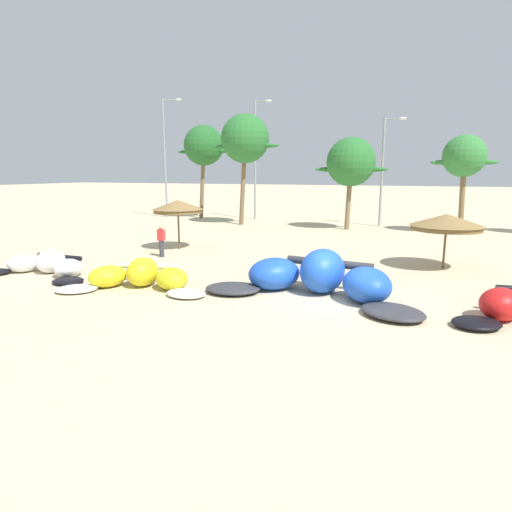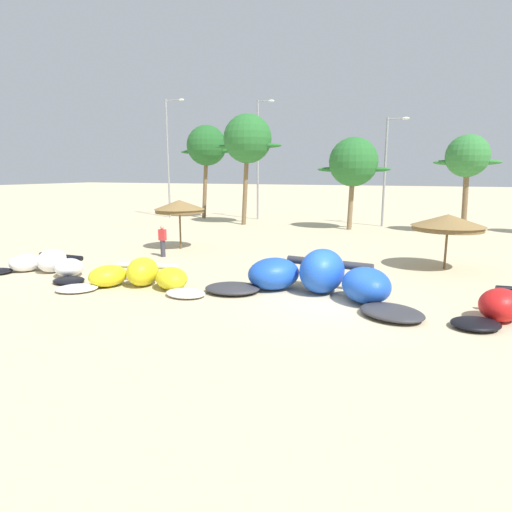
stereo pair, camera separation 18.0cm
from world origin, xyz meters
name	(u,v)px [view 2 (the right image)]	position (x,y,z in m)	size (l,w,h in m)	color
ground_plane	(330,304)	(0.00, 0.00, 0.00)	(260.00, 260.00, 0.00)	beige
kite_far_left	(47,265)	(-12.14, -0.22, 0.39)	(5.70, 2.58, 1.01)	black
kite_left	(140,277)	(-7.08, -0.62, 0.42)	(5.74, 3.37, 1.09)	white
kite_left_of_center	(318,279)	(-0.64, 0.86, 0.61)	(7.93, 4.11, 1.58)	#333338
beach_umbrella_near_van	(179,206)	(-10.13, 7.19, 2.39)	(2.82, 2.82, 2.75)	brown
beach_umbrella_middle	(448,222)	(3.59, 7.14, 2.10)	(3.14, 3.14, 2.45)	brown
person_near_kites	(163,241)	(-9.71, 4.82, 0.82)	(0.36, 0.24, 1.62)	#383842
palm_leftmost	(207,146)	(-16.53, 22.36, 6.57)	(5.42, 3.62, 8.45)	brown
palm_left	(248,139)	(-11.06, 19.06, 6.80)	(5.77, 3.84, 8.79)	brown
palm_left_of_gap	(353,163)	(-2.67, 19.14, 4.94)	(5.35, 3.57, 6.78)	#7F6647
palm_center_left	(467,157)	(4.86, 19.52, 5.25)	(4.27, 2.85, 6.76)	brown
lamppost_west	(169,153)	(-20.19, 21.79, 5.98)	(2.03, 0.24, 10.79)	gray
lamppost_west_center	(259,155)	(-11.78, 23.31, 5.75)	(1.61, 0.24, 10.45)	gray
lamppost_east_center	(387,166)	(-0.58, 22.12, 4.71)	(1.67, 0.24, 8.38)	gray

